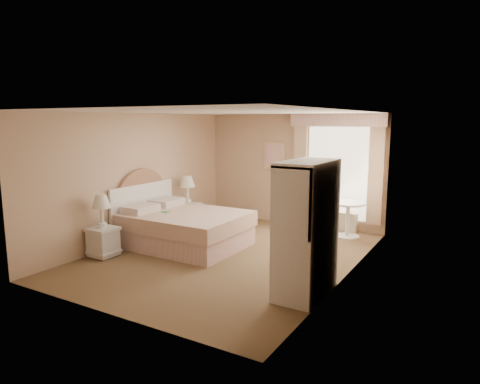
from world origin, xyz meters
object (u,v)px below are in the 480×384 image
Objects in this scene: bed at (180,226)px; nightstand_far at (188,208)px; armoire at (307,240)px; round_table at (348,214)px; nightstand_near at (103,234)px; cafe_chair at (321,213)px.

bed is 1.39m from nightstand_far.
nightstand_far is 4.25m from armoire.
nightstand_far is at bearing -163.06° from round_table.
bed reaches higher than nightstand_near.
bed is 2.57× the size of cafe_chair.
bed is 3.11m from armoire.
nightstand_far is 1.59× the size of round_table.
nightstand_far reaches higher than cafe_chair.
round_table is at bearing 96.41° from armoire.
armoire reaches higher than nightstand_near.
nightstand_far is at bearing 149.50° from armoire.
nightstand_near is 4.76m from round_table.
bed is 2.02× the size of nightstand_near.
round_table is 0.84× the size of cafe_chair.
cafe_chair is at bearing 42.15° from bed.
nightstand_near reaches higher than round_table.
round_table is (2.57, 2.19, 0.11)m from bed.
nightstand_near is at bearing -90.00° from nightstand_far.
cafe_chair is (2.83, 0.72, 0.07)m from nightstand_far.
nightstand_near is at bearing -133.87° from round_table.
armoire is (0.35, -3.16, 0.28)m from round_table.
armoire is (2.93, -0.96, 0.39)m from bed.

